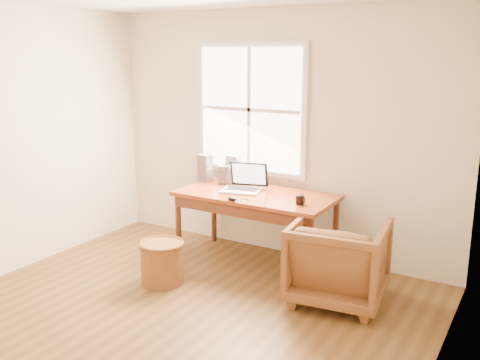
% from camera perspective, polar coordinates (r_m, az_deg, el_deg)
% --- Properties ---
extents(room_shell, '(4.04, 4.54, 2.64)m').
position_cam_1_polar(room_shell, '(4.00, -9.88, 1.30)').
color(room_shell, brown).
rests_on(room_shell, ground).
extents(desk, '(1.60, 0.80, 0.04)m').
position_cam_1_polar(desk, '(5.44, 1.72, -1.64)').
color(desk, brown).
rests_on(desk, room_shell).
extents(armchair, '(0.88, 0.90, 0.74)m').
position_cam_1_polar(armchair, '(4.80, 10.48, -8.49)').
color(armchair, brown).
rests_on(armchair, room_shell).
extents(wicker_stool, '(0.44, 0.44, 0.40)m').
position_cam_1_polar(wicker_stool, '(5.18, -8.32, -8.77)').
color(wicker_stool, brown).
rests_on(wicker_stool, room_shell).
extents(laptop, '(0.53, 0.55, 0.33)m').
position_cam_1_polar(laptop, '(5.46, 0.08, 0.39)').
color(laptop, '#B4B8BC').
rests_on(laptop, desk).
extents(mouse, '(0.12, 0.09, 0.04)m').
position_cam_1_polar(mouse, '(5.17, -0.84, -2.00)').
color(mouse, black).
rests_on(mouse, desk).
extents(coffee_mug, '(0.10, 0.10, 0.09)m').
position_cam_1_polar(coffee_mug, '(5.07, 6.39, -2.10)').
color(coffee_mug, black).
rests_on(coffee_mug, desk).
extents(cd_stack_a, '(0.15, 0.14, 0.29)m').
position_cam_1_polar(cd_stack_a, '(5.94, -0.63, 1.26)').
color(cd_stack_a, silver).
rests_on(cd_stack_a, desk).
extents(cd_stack_b, '(0.16, 0.15, 0.20)m').
position_cam_1_polar(cd_stack_b, '(5.82, -1.67, 0.56)').
color(cd_stack_b, '#292A2E').
rests_on(cd_stack_b, desk).
extents(cd_stack_c, '(0.14, 0.13, 0.30)m').
position_cam_1_polar(cd_stack_c, '(5.94, -3.74, 1.32)').
color(cd_stack_c, gray).
rests_on(cd_stack_c, desk).
extents(cd_stack_d, '(0.17, 0.16, 0.18)m').
position_cam_1_polar(cd_stack_d, '(5.80, -0.55, 0.46)').
color(cd_stack_d, silver).
rests_on(cd_stack_d, desk).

